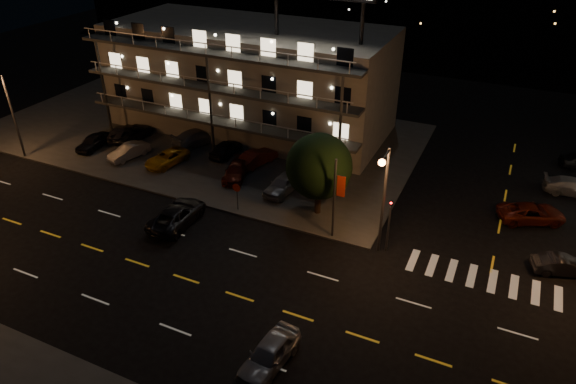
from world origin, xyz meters
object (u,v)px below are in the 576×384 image
at_px(side_car_0, 563,265).
at_px(road_car_east, 269,354).
at_px(tree, 318,168).
at_px(road_car_west, 177,215).
at_px(lot_car_7, 197,137).
at_px(lot_car_4, 283,184).
at_px(lot_car_2, 167,158).

distance_m(side_car_0, road_car_east, 20.51).
bearing_deg(side_car_0, tree, 71.57).
xyz_separation_m(tree, road_car_east, (3.26, -14.78, -3.28)).
bearing_deg(road_car_west, lot_car_7, -65.28).
relative_size(lot_car_4, side_car_0, 1.12).
bearing_deg(lot_car_2, road_car_west, -37.90).
bearing_deg(tree, lot_car_4, 155.12).
xyz_separation_m(lot_car_7, side_car_0, (32.81, -6.52, -0.27)).
xyz_separation_m(tree, side_car_0, (17.38, 0.10, -3.40)).
xyz_separation_m(lot_car_4, lot_car_7, (-11.70, 4.89, 0.02)).
distance_m(tree, road_car_east, 15.49).
bearing_deg(road_car_east, lot_car_4, 118.82).
bearing_deg(lot_car_4, lot_car_2, -172.74).
bearing_deg(road_car_east, road_car_west, 149.49).
bearing_deg(lot_car_7, road_car_west, 139.16).
xyz_separation_m(tree, lot_car_4, (-3.73, 1.73, -3.15)).
xyz_separation_m(lot_car_4, side_car_0, (21.11, -1.63, -0.25)).
bearing_deg(road_car_east, side_car_0, 52.39).
relative_size(lot_car_2, lot_car_7, 0.84).
xyz_separation_m(lot_car_4, road_car_west, (-5.35, -7.42, -0.13)).
distance_m(lot_car_2, lot_car_7, 4.87).
relative_size(lot_car_2, side_car_0, 1.13).
distance_m(lot_car_4, road_car_west, 9.15).
distance_m(tree, road_car_west, 11.21).
bearing_deg(side_car_0, road_car_east, 117.76).
relative_size(lot_car_4, road_car_east, 0.98).
xyz_separation_m(lot_car_7, road_car_west, (6.35, -12.31, -0.14)).
xyz_separation_m(lot_car_2, lot_car_4, (11.78, -0.02, 0.13)).
relative_size(lot_car_7, side_car_0, 1.34).
xyz_separation_m(side_car_0, road_car_east, (-14.11, -14.88, 0.11)).
bearing_deg(tree, road_car_east, -77.56).
height_order(tree, lot_car_2, tree).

